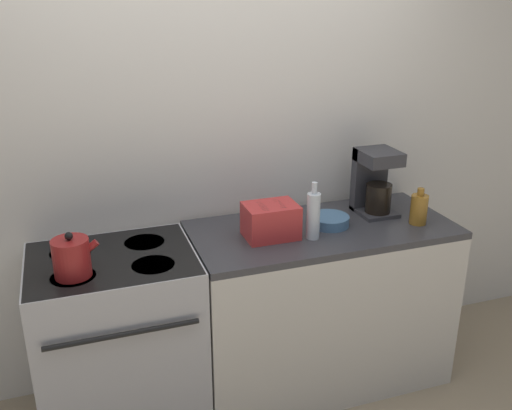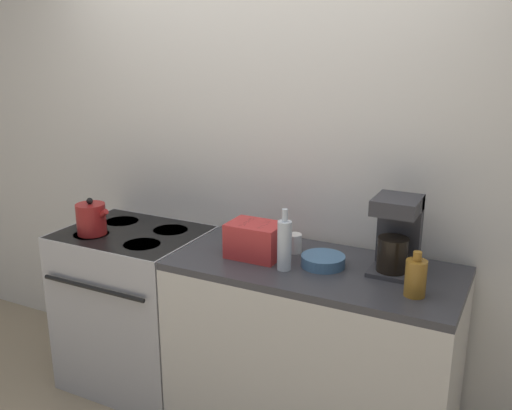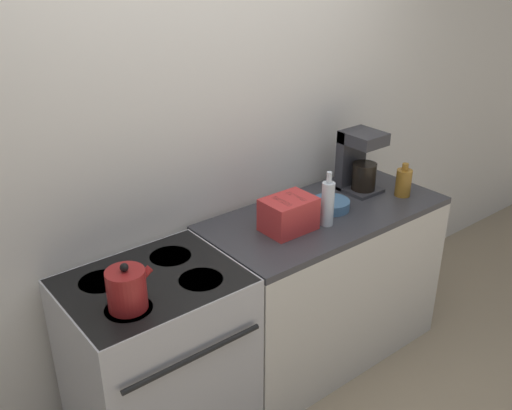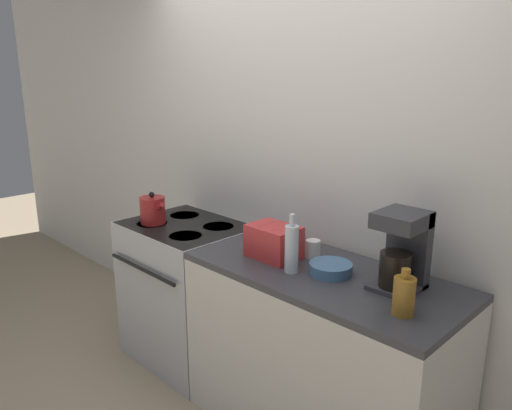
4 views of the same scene
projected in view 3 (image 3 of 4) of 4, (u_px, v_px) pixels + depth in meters
The scene contains 10 objects.
wall_back at pixel (210, 149), 2.95m from camera, with size 8.00×0.05×2.60m.
stove at pixel (159, 362), 2.68m from camera, with size 0.77×0.65×0.94m.
counter_block at pixel (322, 284), 3.31m from camera, with size 1.38×0.65×0.94m.
kettle at pixel (127, 289), 2.27m from camera, with size 0.20×0.16×0.21m.
toaster at pixel (289, 214), 2.88m from camera, with size 0.26×0.19×0.17m.
coffee_maker at pixel (358, 160), 3.31m from camera, with size 0.20×0.23×0.36m.
bottle_clear at pixel (328, 203), 2.92m from camera, with size 0.07×0.07×0.29m.
bottle_amber at pixel (403, 182), 3.27m from camera, with size 0.09×0.09×0.20m.
cup_white at pixel (291, 204), 3.08m from camera, with size 0.08×0.08×0.10m.
bowl at pixel (331, 205), 3.13m from camera, with size 0.21×0.21×0.05m.
Camera 3 is at (-1.55, -1.63, 2.29)m, focal length 40.00 mm.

